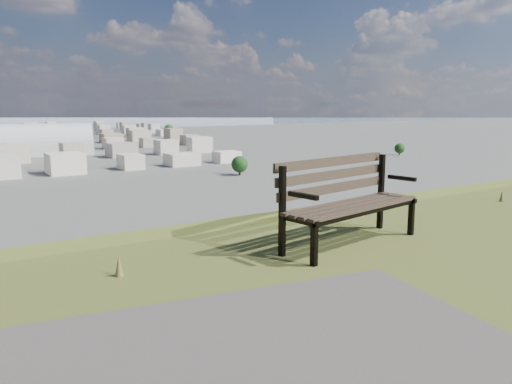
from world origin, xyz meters
TOP-DOWN VIEW (x-y plane):
  - park_bench at (-1.40, 2.73)m, footprint 1.90×0.88m
  - arena at (40.17, 282.49)m, footprint 54.26×29.38m

SIDE VIEW (x-z plane):
  - arena at x=40.17m, z-range -5.75..16.01m
  - park_bench at x=-1.40m, z-range 25.06..26.02m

